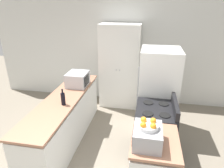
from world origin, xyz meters
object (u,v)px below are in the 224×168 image
object	(u,v)px
toaster_oven	(147,136)
fruit_bowl	(148,125)
stove	(154,132)
microwave	(78,79)
pantry_cabinet	(120,67)
refrigerator	(158,91)
wine_bottle	(63,99)

from	to	relation	value
toaster_oven	fruit_bowl	world-z (taller)	fruit_bowl
stove	fruit_bowl	bearing A→B (deg)	-98.12
microwave	fruit_bowl	world-z (taller)	fruit_bowl
toaster_oven	pantry_cabinet	bearing A→B (deg)	105.52
fruit_bowl	pantry_cabinet	bearing A→B (deg)	105.52
refrigerator	fruit_bowl	size ratio (longest dim) A/B	6.75
pantry_cabinet	toaster_oven	distance (m)	2.78
pantry_cabinet	stove	size ratio (longest dim) A/B	1.92
refrigerator	stove	bearing A→B (deg)	-93.40
stove	refrigerator	distance (m)	0.91
pantry_cabinet	microwave	world-z (taller)	pantry_cabinet
wine_bottle	toaster_oven	size ratio (longest dim) A/B	0.69
toaster_oven	fruit_bowl	size ratio (longest dim) A/B	1.64
microwave	fruit_bowl	bearing A→B (deg)	-47.66
stove	wine_bottle	bearing A→B (deg)	-174.67
refrigerator	wine_bottle	world-z (taller)	refrigerator
pantry_cabinet	stove	distance (m)	2.06
pantry_cabinet	refrigerator	bearing A→B (deg)	-46.51
pantry_cabinet	microwave	distance (m)	1.29
stove	microwave	world-z (taller)	microwave
pantry_cabinet	stove	world-z (taller)	pantry_cabinet
wine_bottle	stove	bearing A→B (deg)	5.33
refrigerator	wine_bottle	size ratio (longest dim) A/B	6.00
pantry_cabinet	fruit_bowl	distance (m)	2.77
toaster_oven	fruit_bowl	xyz separation A→B (m)	(-0.00, 0.01, 0.15)
pantry_cabinet	fruit_bowl	xyz separation A→B (m)	(0.74, -2.67, 0.15)
pantry_cabinet	fruit_bowl	size ratio (longest dim) A/B	8.10
pantry_cabinet	stove	xyz separation A→B (m)	(0.87, -1.78, -0.56)
pantry_cabinet	wine_bottle	xyz separation A→B (m)	(-0.66, -1.92, -0.01)
refrigerator	wine_bottle	distance (m)	1.85
stove	fruit_bowl	world-z (taller)	fruit_bowl
pantry_cabinet	wine_bottle	world-z (taller)	pantry_cabinet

